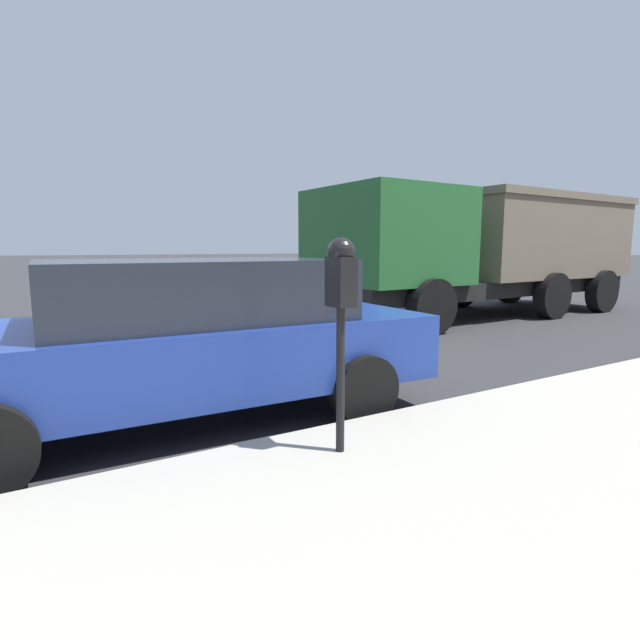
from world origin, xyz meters
TOP-DOWN VIEW (x-y plane):
  - ground_plane at (0.00, 0.00)m, footprint 220.00×220.00m
  - parking_meter at (-2.70, -0.90)m, footprint 0.21×0.19m
  - car_blue at (-1.00, -0.28)m, footprint 2.19×4.72m
  - dump_truck at (2.65, -8.54)m, footprint 3.22×8.60m

SIDE VIEW (x-z plane):
  - ground_plane at x=0.00m, z-range 0.00..0.00m
  - car_blue at x=-1.00m, z-range 0.04..1.53m
  - parking_meter at x=-2.70m, z-range 0.56..2.06m
  - dump_truck at x=2.65m, z-range 0.21..3.05m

